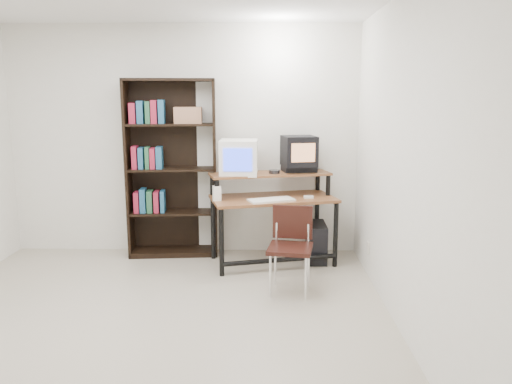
{
  "coord_description": "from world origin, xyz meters",
  "views": [
    {
      "loc": [
        0.94,
        -3.72,
        1.81
      ],
      "look_at": [
        0.85,
        1.1,
        0.88
      ],
      "focal_mm": 35.0,
      "sensor_mm": 36.0,
      "label": 1
    }
  ],
  "objects_px": {
    "bookshelf": "(171,167)",
    "school_chair": "(291,240)",
    "computer_desk": "(272,200)",
    "crt_tv": "(299,151)",
    "pc_tower": "(316,242)",
    "crt_monitor": "(239,157)"
  },
  "relations": [
    {
      "from": "computer_desk",
      "to": "bookshelf",
      "type": "xyz_separation_m",
      "value": [
        -1.14,
        0.28,
        0.32
      ]
    },
    {
      "from": "computer_desk",
      "to": "school_chair",
      "type": "distance_m",
      "value": 0.85
    },
    {
      "from": "crt_tv",
      "to": "pc_tower",
      "type": "distance_m",
      "value": 1.03
    },
    {
      "from": "crt_tv",
      "to": "school_chair",
      "type": "relative_size",
      "value": 0.52
    },
    {
      "from": "bookshelf",
      "to": "computer_desk",
      "type": "bearing_deg",
      "value": -18.74
    },
    {
      "from": "school_chair",
      "to": "bookshelf",
      "type": "bearing_deg",
      "value": 149.51
    },
    {
      "from": "crt_monitor",
      "to": "pc_tower",
      "type": "xyz_separation_m",
      "value": [
        0.86,
        0.03,
        -0.95
      ]
    },
    {
      "from": "crt_tv",
      "to": "school_chair",
      "type": "height_order",
      "value": "crt_tv"
    },
    {
      "from": "pc_tower",
      "to": "crt_monitor",
      "type": "bearing_deg",
      "value": -178.87
    },
    {
      "from": "crt_monitor",
      "to": "pc_tower",
      "type": "height_order",
      "value": "crt_monitor"
    },
    {
      "from": "pc_tower",
      "to": "bookshelf",
      "type": "bearing_deg",
      "value": 171.75
    },
    {
      "from": "pc_tower",
      "to": "crt_tv",
      "type": "bearing_deg",
      "value": 149.97
    },
    {
      "from": "bookshelf",
      "to": "crt_tv",
      "type": "bearing_deg",
      "value": -9.1
    },
    {
      "from": "crt_monitor",
      "to": "pc_tower",
      "type": "distance_m",
      "value": 1.28
    },
    {
      "from": "crt_monitor",
      "to": "school_chair",
      "type": "bearing_deg",
      "value": -57.56
    },
    {
      "from": "school_chair",
      "to": "crt_tv",
      "type": "bearing_deg",
      "value": 91.92
    },
    {
      "from": "bookshelf",
      "to": "school_chair",
      "type": "bearing_deg",
      "value": -44.67
    },
    {
      "from": "crt_monitor",
      "to": "school_chair",
      "type": "height_order",
      "value": "crt_monitor"
    },
    {
      "from": "computer_desk",
      "to": "school_chair",
      "type": "height_order",
      "value": "computer_desk"
    },
    {
      "from": "crt_tv",
      "to": "pc_tower",
      "type": "height_order",
      "value": "crt_tv"
    },
    {
      "from": "crt_monitor",
      "to": "crt_tv",
      "type": "bearing_deg",
      "value": 12.36
    },
    {
      "from": "school_chair",
      "to": "computer_desk",
      "type": "bearing_deg",
      "value": 110.81
    }
  ]
}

